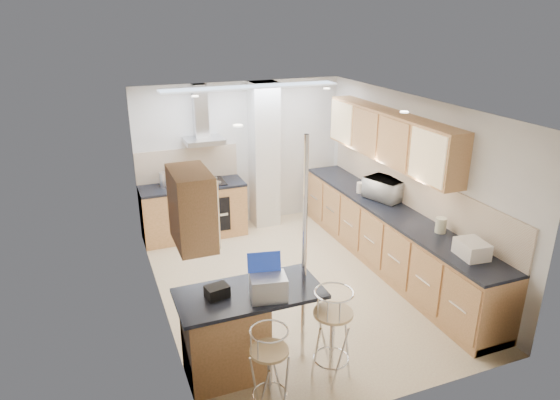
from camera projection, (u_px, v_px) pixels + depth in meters
name	position (u px, v px, depth m)	size (l,w,h in m)	color
ground	(295.00, 284.00, 6.98)	(4.80, 4.80, 0.00)	tan
room_shell	(307.00, 169.00, 6.87)	(3.64, 4.84, 2.51)	silver
right_counter	(389.00, 237.00, 7.33)	(0.63, 4.40, 0.92)	#9E703F
back_counter	(194.00, 211.00, 8.32)	(1.70, 0.63, 0.92)	#9E703F
peninsula	(250.00, 331.00, 5.16)	(1.47, 0.72, 0.94)	#9E703F
microwave	(385.00, 189.00, 7.47)	(0.57, 0.39, 0.32)	white
laptop	(268.00, 287.00, 4.85)	(0.35, 0.26, 0.24)	#989B9F
bag	(217.00, 291.00, 4.89)	(0.22, 0.16, 0.12)	black
bar_stool_near	(269.00, 372.00, 4.59)	(0.38, 0.38, 0.93)	tan
bar_stool_end	(332.00, 335.00, 5.03)	(0.42, 0.42, 1.03)	tan
jar_a	(378.00, 192.00, 7.60)	(0.12, 0.12, 0.16)	#EFE1CF
jar_b	(360.00, 188.00, 7.76)	(0.11, 0.11, 0.17)	#EFE1CF
jar_c	(441.00, 225.00, 6.36)	(0.14, 0.14, 0.20)	beige
jar_d	(442.00, 227.00, 6.36)	(0.10, 0.10, 0.15)	white
bread_bin	(472.00, 249.00, 5.73)	(0.29, 0.36, 0.19)	#EFE1CF
kettle	(164.00, 179.00, 8.03)	(0.16, 0.16, 0.24)	silver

